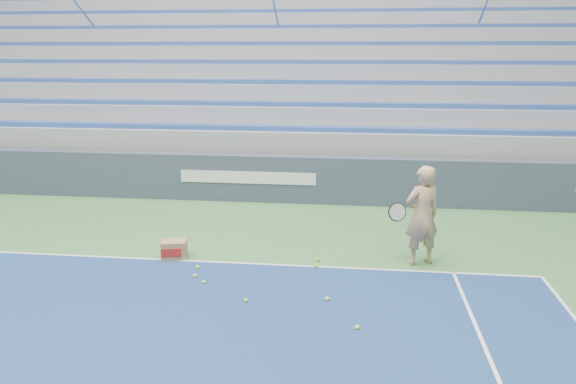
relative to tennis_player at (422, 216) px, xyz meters
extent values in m
cube|color=white|center=(-3.61, -0.38, -0.83)|extent=(10.97, 0.05, 0.00)
cube|color=#364053|center=(-3.61, 3.62, -0.30)|extent=(30.00, 0.30, 1.10)
cube|color=white|center=(-3.61, 3.46, -0.25)|extent=(3.20, 0.02, 0.28)
cube|color=#909498|center=(-3.61, 8.17, -0.30)|extent=(30.00, 8.50, 1.10)
cube|color=#909498|center=(-3.61, 8.17, 0.50)|extent=(30.00, 8.50, 0.50)
cube|color=#2A4997|center=(-3.61, 4.30, 0.81)|extent=(29.60, 0.42, 0.11)
cube|color=#909498|center=(-3.61, 8.60, 1.00)|extent=(30.00, 7.65, 0.50)
cube|color=#2A4997|center=(-3.61, 5.15, 1.31)|extent=(29.60, 0.42, 0.11)
cube|color=#909498|center=(-3.61, 9.02, 1.50)|extent=(30.00, 6.80, 0.50)
cube|color=#2A4997|center=(-3.61, 6.00, 1.81)|extent=(29.60, 0.42, 0.11)
cube|color=#909498|center=(-3.61, 9.45, 2.00)|extent=(30.00, 5.95, 0.50)
cube|color=#2A4997|center=(-3.61, 6.85, 2.31)|extent=(29.60, 0.42, 0.11)
cube|color=#909498|center=(-3.61, 9.87, 2.50)|extent=(30.00, 5.10, 0.50)
cube|color=#2A4997|center=(-3.61, 7.70, 2.81)|extent=(29.60, 0.42, 0.11)
cube|color=#909498|center=(-3.61, 10.30, 3.00)|extent=(30.00, 4.25, 0.50)
cube|color=#2A4997|center=(-3.61, 8.55, 3.31)|extent=(29.60, 0.42, 0.11)
cube|color=#909498|center=(-3.61, 10.72, 3.50)|extent=(30.00, 3.40, 0.50)
cube|color=#2A4997|center=(-3.61, 9.40, 3.81)|extent=(29.60, 0.42, 0.11)
cube|color=#909498|center=(-3.61, 11.15, 4.00)|extent=(30.00, 2.55, 0.50)
cube|color=#909498|center=(-3.61, 12.72, 2.80)|extent=(31.00, 0.40, 7.30)
cylinder|color=#3269AF|center=(-9.61, 8.17, 3.75)|extent=(0.05, 8.53, 5.04)
cylinder|color=#3269AF|center=(-3.61, 8.17, 3.75)|extent=(0.05, 8.53, 5.04)
cylinder|color=#3269AF|center=(2.39, 8.17, 3.75)|extent=(0.05, 8.53, 5.04)
imported|color=tan|center=(0.00, 0.00, 0.00)|extent=(0.73, 0.63, 1.69)
cylinder|color=black|center=(-0.35, -0.25, 0.10)|extent=(0.12, 0.27, 0.08)
cylinder|color=beige|center=(-0.45, -0.53, 0.20)|extent=(0.29, 0.16, 0.28)
torus|color=black|center=(-0.45, -0.53, 0.20)|extent=(0.31, 0.18, 0.30)
cube|color=olive|center=(-4.18, -0.26, -0.69)|extent=(0.49, 0.41, 0.32)
cube|color=#B21E19|center=(-4.18, -0.42, -0.69)|extent=(0.34, 0.09, 0.14)
sphere|color=#C9ED30|center=(-1.47, -1.64, -0.81)|extent=(0.07, 0.07, 0.07)
sphere|color=#C9ED30|center=(-2.62, -1.83, -0.81)|extent=(0.07, 0.07, 0.07)
sphere|color=#C9ED30|center=(-1.03, -2.44, -0.81)|extent=(0.07, 0.07, 0.07)
sphere|color=#C9ED30|center=(-3.59, -1.06, -0.81)|extent=(0.07, 0.07, 0.07)
sphere|color=#C9ED30|center=(-3.39, -1.27, -0.81)|extent=(0.07, 0.07, 0.07)
sphere|color=#C9ED30|center=(-3.65, -0.70, -0.81)|extent=(0.07, 0.07, 0.07)
sphere|color=#C9ED30|center=(-1.71, -0.38, -0.81)|extent=(0.07, 0.07, 0.07)
sphere|color=#C9ED30|center=(-1.70, -0.10, -0.81)|extent=(0.07, 0.07, 0.07)
camera|label=1|loc=(-1.13, -9.08, 2.69)|focal=35.00mm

